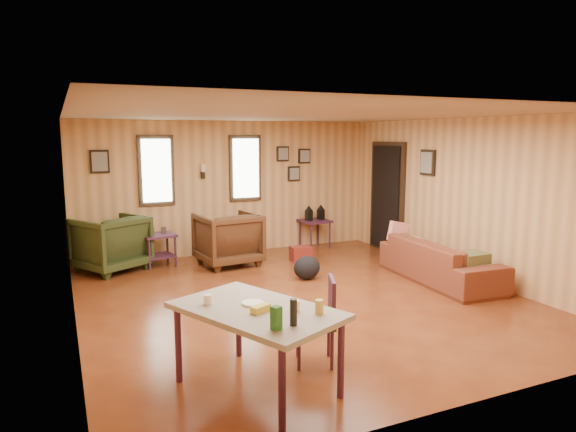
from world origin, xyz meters
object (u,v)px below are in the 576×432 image
end_table (159,244)px  dining_table (258,316)px  recliner_green (110,241)px  side_table (315,219)px  sofa (440,254)px  recliner_brown (228,236)px

end_table → dining_table: size_ratio=0.40×
recliner_green → side_table: 3.76m
sofa → side_table: (-0.63, 2.82, 0.16)m
recliner_brown → dining_table: bearing=69.5°
recliner_brown → side_table: size_ratio=1.16×
recliner_green → end_table: size_ratio=1.49×
side_table → sofa: bearing=-77.4°
recliner_brown → recliner_green: recliner_green is taller
sofa → recliner_brown: size_ratio=2.17×
side_table → dining_table: 5.67m
sofa → recliner_brown: recliner_brown is taller
end_table → dining_table: 4.61m
sofa → recliner_green: size_ratio=2.14×
recliner_brown → side_table: 2.02m
sofa → recliner_brown: 3.39m
recliner_green → dining_table: size_ratio=0.60×
recliner_green → dining_table: (0.74, -4.61, 0.17)m
dining_table → sofa: bearing=4.5°
sofa → side_table: side_table is taller
recliner_brown → recliner_green: (-1.82, 0.39, 0.01)m
dining_table → side_table: bearing=33.8°
recliner_green → side_table: (3.75, 0.20, 0.07)m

